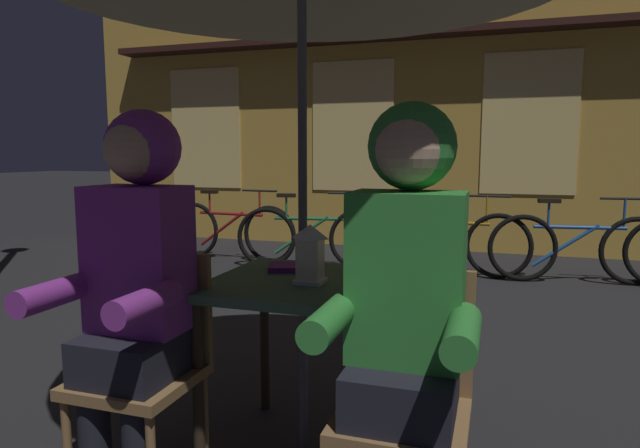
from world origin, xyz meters
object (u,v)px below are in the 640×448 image
at_px(person_right_hooded, 405,286).
at_px(bicycle_nearest, 231,231).
at_px(lantern, 310,252).
at_px(book, 292,267).
at_px(bicycle_third, 446,241).
at_px(bicycle_fourth, 578,248).
at_px(chair_left, 149,357).
at_px(bicycle_second, 312,237).
at_px(cafe_table, 303,304).
at_px(chair_right, 406,392).
at_px(person_left_hooded, 135,266).

xyz_separation_m(person_right_hooded, bicycle_nearest, (-2.71, 4.11, -0.50)).
xyz_separation_m(lantern, book, (-0.15, 0.20, -0.11)).
bearing_deg(lantern, bicycle_third, 86.83).
distance_m(bicycle_fourth, book, 3.86).
xyz_separation_m(chair_left, person_right_hooded, (0.96, -0.06, 0.36)).
relative_size(bicycle_nearest, bicycle_third, 1.00).
xyz_separation_m(lantern, bicycle_second, (-1.21, 3.56, -0.51)).
relative_size(cafe_table, bicycle_third, 0.44).
distance_m(cafe_table, bicycle_third, 3.66).
relative_size(chair_right, bicycle_second, 0.52).
distance_m(bicycle_nearest, bicycle_fourth, 3.72).
relative_size(bicycle_second, book, 8.31).
relative_size(bicycle_third, bicycle_fourth, 1.01).
height_order(cafe_table, person_left_hooded, person_left_hooded).
bearing_deg(book, lantern, -71.40).
bearing_deg(person_right_hooded, bicycle_nearest, 123.39).
relative_size(chair_left, bicycle_third, 0.52).
relative_size(lantern, person_right_hooded, 0.17).
bearing_deg(person_left_hooded, person_right_hooded, 0.00).
distance_m(bicycle_nearest, bicycle_third, 2.48).
bearing_deg(bicycle_third, chair_left, -100.36).
relative_size(chair_left, person_left_hooded, 0.62).
distance_m(chair_right, book, 0.82).
height_order(person_right_hooded, bicycle_nearest, person_right_hooded).
bearing_deg(lantern, bicycle_fourth, 68.67).
bearing_deg(person_left_hooded, lantern, 35.40).
height_order(lantern, person_left_hooded, person_left_hooded).
bearing_deg(person_right_hooded, book, 135.50).
bearing_deg(person_right_hooded, chair_left, 176.61).
xyz_separation_m(chair_left, bicycle_third, (0.73, 4.01, -0.14)).
bearing_deg(chair_left, book, 53.87).
bearing_deg(bicycle_fourth, bicycle_second, -177.29).
bearing_deg(person_right_hooded, lantern, 138.98).
relative_size(bicycle_third, book, 8.40).
height_order(bicycle_third, book, bicycle_third).
distance_m(person_right_hooded, bicycle_nearest, 4.94).
distance_m(lantern, book, 0.27).
xyz_separation_m(cafe_table, chair_left, (-0.48, -0.37, -0.15)).
xyz_separation_m(bicycle_nearest, bicycle_second, (1.07, -0.17, 0.00)).
height_order(lantern, bicycle_third, lantern).
bearing_deg(book, bicycle_fourth, 46.61).
bearing_deg(person_left_hooded, chair_left, 90.00).
height_order(bicycle_second, book, bicycle_second).
height_order(person_left_hooded, bicycle_fourth, person_left_hooded).
bearing_deg(person_left_hooded, chair_right, 3.39).
relative_size(chair_right, person_left_hooded, 0.62).
distance_m(lantern, person_right_hooded, 0.57).
height_order(chair_right, bicycle_third, chair_right).
bearing_deg(person_right_hooded, person_left_hooded, 180.00).
bearing_deg(bicycle_second, chair_left, -80.06).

